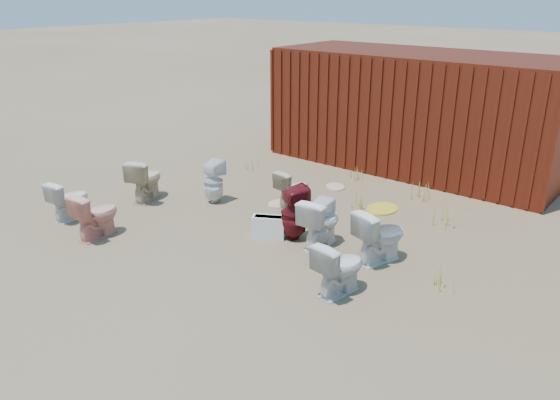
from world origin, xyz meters
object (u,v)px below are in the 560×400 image
Objects in this scene: toilet_front_e at (339,267)px; toilet_back_e at (320,223)px; loose_tank at (269,227)px; toilet_back_beige_left at (145,179)px; shipping_container at (417,111)px; toilet_front_pink at (96,215)px; toilet_back_yellowlid at (380,236)px; toilet_back_beige_right at (293,188)px; toilet_front_a at (69,200)px; toilet_front_maroon at (294,213)px; toilet_back_a at (213,182)px; toilet_front_c at (320,222)px.

toilet_front_e is 0.96× the size of toilet_back_e.
toilet_back_e is at bearing -11.36° from loose_tank.
toilet_back_beige_left reaches higher than toilet_back_e.
toilet_back_e is 0.85m from loose_tank.
toilet_front_pink is at bearing -107.86° from shipping_container.
toilet_back_yellowlid is at bearing 163.82° from toilet_back_beige_left.
toilet_back_beige_left is 2.68m from toilet_back_beige_right.
toilet_back_e reaches higher than toilet_front_e.
shipping_container is 8.79× the size of toilet_front_a.
toilet_back_beige_right is 1.33× the size of loose_tank.
toilet_front_a is at bearing 39.80° from toilet_back_yellowlid.
toilet_front_maroon reaches higher than loose_tank.
toilet_front_pink is 3.04m from toilet_front_maroon.
toilet_back_a reaches higher than toilet_back_yellowlid.
toilet_front_pink reaches higher than toilet_back_beige_right.
toilet_front_maroon is 1.19× the size of toilet_front_e.
toilet_front_c is (3.82, 1.79, 0.05)m from toilet_front_a.
shipping_container is 7.62× the size of toilet_back_a.
shipping_container reaches higher than toilet_back_a.
toilet_back_yellowlid is at bearing -16.79° from loose_tank.
toilet_back_beige_left is (-3.57, -0.42, 0.00)m from toilet_front_c.
loose_tank is at bearing -13.10° from toilet_front_e.
toilet_back_e is (-0.00, -0.00, -0.01)m from toilet_front_c.
toilet_front_maroon reaches higher than toilet_back_yellowlid.
toilet_back_e is (2.52, -0.26, -0.02)m from toilet_back_a.
toilet_front_c reaches higher than toilet_back_beige_right.
shipping_container reaches higher than toilet_front_e.
toilet_front_maroon is (-0.45, -0.06, 0.04)m from toilet_front_c.
toilet_front_c is 1.03× the size of toilet_back_e.
toilet_front_a is 1.37× the size of loose_tank.
toilet_front_e is 1.09× the size of toilet_back_beige_right.
toilet_back_beige_left reaches higher than loose_tank.
toilet_front_pink is 2.66m from loose_tank.
shipping_container reaches higher than toilet_back_e.
toilet_front_e is 3.70m from toilet_back_a.
toilet_back_a is at bearing -103.64° from toilet_front_pink.
toilet_front_pink is 0.94× the size of toilet_back_yellowlid.
toilet_back_a is 1.05× the size of toilet_back_e.
toilet_front_pink is 0.98× the size of toilet_back_e.
toilet_back_beige_right is (2.26, 1.44, -0.06)m from toilet_back_beige_left.
shipping_container is 4.72m from toilet_front_c.
shipping_container reaches higher than toilet_front_a.
toilet_back_yellowlid is at bearing -144.62° from toilet_front_maroon.
toilet_front_pink is at bearing 22.66° from toilet_front_e.
toilet_front_pink is 1.66m from toilet_back_beige_left.
toilet_back_yellowlid reaches higher than toilet_back_e.
toilet_front_pink reaches higher than toilet_front_a.
toilet_back_a reaches higher than toilet_front_a.
toilet_front_c is 1.07× the size of toilet_front_e.
shipping_container is 4.74m from toilet_back_a.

